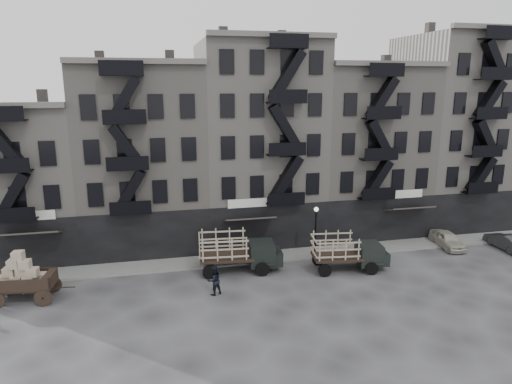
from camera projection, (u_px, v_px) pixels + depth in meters
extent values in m
plane|color=#38383A|center=(288.00, 275.00, 33.32)|extent=(140.00, 140.00, 0.00)
cube|color=slate|center=(275.00, 256.00, 36.85)|extent=(55.00, 2.50, 0.15)
cube|color=gray|center=(18.00, 180.00, 37.10)|extent=(10.00, 10.00, 12.00)
cube|color=black|center=(7.00, 247.00, 33.35)|extent=(10.00, 0.35, 4.00)
cube|color=#4C4744|center=(42.00, 97.00, 36.09)|extent=(0.70, 0.70, 1.20)
cube|color=gray|center=(143.00, 157.00, 38.89)|extent=(10.00, 10.00, 15.00)
cube|color=black|center=(147.00, 237.00, 35.49)|extent=(10.00, 0.35, 4.00)
cube|color=#595651|center=(136.00, 61.00, 32.20)|extent=(10.00, 0.50, 0.40)
cube|color=#4C4744|center=(99.00, 58.00, 36.35)|extent=(0.70, 0.70, 1.20)
cube|color=#4C4744|center=(169.00, 59.00, 37.52)|extent=(0.70, 0.70, 1.20)
cube|color=gray|center=(258.00, 142.00, 40.80)|extent=(10.00, 10.00, 17.00)
cube|color=black|center=(271.00, 228.00, 37.63)|extent=(10.00, 0.35, 4.00)
cube|color=#595651|center=(273.00, 34.00, 33.87)|extent=(10.00, 0.50, 0.40)
cube|color=#4C4744|center=(223.00, 35.00, 38.02)|extent=(0.70, 0.70, 1.20)
cube|color=#4C4744|center=(286.00, 36.00, 39.20)|extent=(0.70, 0.70, 1.20)
cube|color=gray|center=(360.00, 150.00, 43.17)|extent=(10.00, 10.00, 15.00)
cube|color=black|center=(382.00, 220.00, 39.77)|extent=(10.00, 0.35, 4.00)
cube|color=#595651|center=(394.00, 63.00, 36.48)|extent=(10.00, 0.50, 0.40)
cube|color=#4C4744|center=(334.00, 61.00, 40.63)|extent=(0.70, 0.70, 1.20)
cube|color=#4C4744|center=(390.00, 61.00, 41.81)|extent=(0.70, 0.70, 1.20)
cube|color=gray|center=(455.00, 131.00, 44.96)|extent=(10.00, 10.00, 18.00)
cube|color=black|center=(481.00, 213.00, 41.92)|extent=(10.00, 0.35, 4.00)
cube|color=#595651|center=(505.00, 27.00, 37.92)|extent=(10.00, 0.50, 0.40)
cube|color=#4C4744|center=(437.00, 28.00, 42.07)|extent=(0.70, 0.70, 1.20)
cube|color=#4C4744|center=(488.00, 29.00, 43.24)|extent=(0.70, 0.70, 1.20)
cylinder|color=black|center=(315.00, 235.00, 35.95)|extent=(0.14, 0.14, 4.00)
sphere|color=silver|center=(316.00, 209.00, 35.46)|extent=(0.36, 0.36, 0.36)
imported|color=beige|center=(14.00, 283.00, 29.90)|extent=(2.33, 1.48, 1.82)
cube|color=black|center=(25.00, 286.00, 29.30)|extent=(3.81, 2.31, 0.20)
cylinder|color=black|center=(9.00, 286.00, 30.23)|extent=(1.11, 0.22, 1.11)
cylinder|color=black|center=(43.00, 298.00, 28.58)|extent=(1.11, 0.22, 1.11)
cylinder|color=black|center=(53.00, 284.00, 30.52)|extent=(1.11, 0.22, 1.11)
cube|color=black|center=(50.00, 279.00, 29.37)|extent=(0.68, 1.65, 0.80)
cube|color=black|center=(226.00, 256.00, 33.69)|extent=(4.09, 2.64, 0.21)
cube|color=black|center=(262.00, 253.00, 33.99)|extent=(2.01, 2.22, 1.72)
cube|color=black|center=(275.00, 257.00, 34.21)|extent=(1.07, 1.80, 1.03)
cylinder|color=black|center=(262.00, 269.00, 33.06)|extent=(1.05, 0.34, 1.03)
cylinder|color=black|center=(258.00, 258.00, 35.27)|extent=(1.05, 0.34, 1.03)
cylinder|color=black|center=(210.00, 272.00, 32.58)|extent=(1.05, 0.34, 1.03)
cylinder|color=black|center=(209.00, 260.00, 34.79)|extent=(1.05, 0.34, 1.03)
cube|color=black|center=(337.00, 256.00, 33.95)|extent=(3.84, 2.55, 0.19)
cube|color=black|center=(369.00, 254.00, 34.15)|extent=(1.92, 2.10, 1.59)
cube|color=black|center=(381.00, 257.00, 34.31)|extent=(1.04, 1.68, 0.95)
cylinder|color=black|center=(372.00, 269.00, 33.29)|extent=(0.97, 0.35, 0.95)
cylinder|color=black|center=(362.00, 258.00, 35.34)|extent=(0.97, 0.35, 0.95)
cylinder|color=black|center=(325.00, 270.00, 32.96)|extent=(0.97, 0.35, 0.95)
cylinder|color=black|center=(318.00, 259.00, 35.01)|extent=(0.97, 0.35, 0.95)
imported|color=#B2AE9F|center=(447.00, 240.00, 38.81)|extent=(1.96, 4.14, 1.37)
imported|color=#272729|center=(506.00, 241.00, 38.38)|extent=(1.50, 4.11, 1.35)
imported|color=black|center=(214.00, 280.00, 30.07)|extent=(1.19, 1.06, 2.02)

